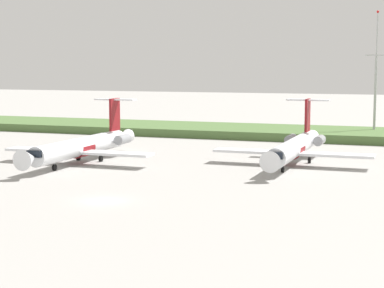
# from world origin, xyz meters

# --- Properties ---
(ground_plane) EXTENTS (500.00, 500.00, 0.00)m
(ground_plane) POSITION_xyz_m (0.00, 30.00, 0.00)
(ground_plane) COLOR #9E9B96
(grass_berm) EXTENTS (320.00, 20.00, 1.63)m
(grass_berm) POSITION_xyz_m (0.00, 69.83, 0.82)
(grass_berm) COLOR #4C6B38
(grass_berm) RESTS_ON ground
(regional_jet_third) EXTENTS (22.81, 31.00, 9.00)m
(regional_jet_third) POSITION_xyz_m (-15.66, 23.83, 2.54)
(regional_jet_third) COLOR silver
(regional_jet_third) RESTS_ON ground
(regional_jet_fourth) EXTENTS (22.81, 31.00, 9.00)m
(regional_jet_fourth) POSITION_xyz_m (13.80, 32.86, 2.54)
(regional_jet_fourth) COLOR silver
(regional_jet_fourth) RESTS_ON ground
(antenna_mast) EXTENTS (4.40, 0.50, 24.95)m
(antenna_mast) POSITION_xyz_m (21.82, 74.00, 10.32)
(antenna_mast) COLOR #B2B2B7
(antenna_mast) RESTS_ON ground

